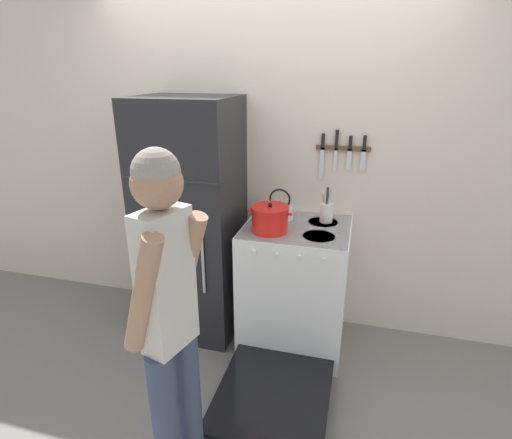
{
  "coord_description": "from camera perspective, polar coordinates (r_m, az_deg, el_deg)",
  "views": [
    {
      "loc": [
        0.68,
        -2.88,
        1.96
      ],
      "look_at": [
        0.04,
        -0.48,
        1.02
      ],
      "focal_mm": 28.0,
      "sensor_mm": 36.0,
      "label": 1
    }
  ],
  "objects": [
    {
      "name": "wall_knife_strip",
      "position": [
        2.91,
        12.27,
        9.97
      ],
      "size": [
        0.38,
        0.03,
        0.35
      ],
      "color": "brown"
    },
    {
      "name": "person",
      "position": [
        1.79,
        -12.32,
        -13.49
      ],
      "size": [
        0.33,
        0.39,
        1.69
      ],
      "rotation": [
        0.0,
        0.0,
        1.3
      ],
      "color": "#38425B",
      "rests_on": "ground_plane"
    },
    {
      "name": "refrigerator",
      "position": [
        3.02,
        -9.19,
        -0.16
      ],
      "size": [
        0.69,
        0.64,
        1.79
      ],
      "color": "black",
      "rests_on": "ground_plane"
    },
    {
      "name": "wall_back",
      "position": [
        3.06,
        1.66,
        7.86
      ],
      "size": [
        10.0,
        0.06,
        2.55
      ],
      "color": "beige",
      "rests_on": "ground_plane"
    },
    {
      "name": "utensil_jar",
      "position": [
        2.85,
        10.03,
        1.09
      ],
      "size": [
        0.09,
        0.09,
        0.26
      ],
      "color": "silver",
      "rests_on": "stove_range"
    },
    {
      "name": "stove_range",
      "position": [
        2.94,
        5.44,
        -9.83
      ],
      "size": [
        0.73,
        1.42,
        0.94
      ],
      "color": "white",
      "rests_on": "ground_plane"
    },
    {
      "name": "dutch_oven_pot",
      "position": [
        2.64,
        2.01,
        0.11
      ],
      "size": [
        0.3,
        0.25,
        0.2
      ],
      "color": "red",
      "rests_on": "stove_range"
    },
    {
      "name": "ground_plane",
      "position": [
        3.55,
        1.33,
        -12.78
      ],
      "size": [
        14.0,
        14.0,
        0.0
      ],
      "primitive_type": "plane",
      "color": "slate"
    },
    {
      "name": "tea_kettle",
      "position": [
        2.89,
        3.44,
        1.34
      ],
      "size": [
        0.25,
        0.2,
        0.22
      ],
      "color": "silver",
      "rests_on": "stove_range"
    }
  ]
}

